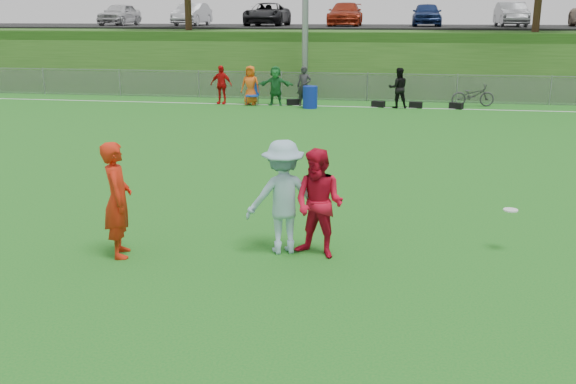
% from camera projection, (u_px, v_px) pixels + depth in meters
% --- Properties ---
extents(ground, '(120.00, 120.00, 0.00)m').
position_uv_depth(ground, '(312.00, 261.00, 10.53)').
color(ground, '#16691C').
rests_on(ground, ground).
extents(sideline_far, '(60.00, 0.10, 0.01)m').
position_uv_depth(sideline_far, '(365.00, 107.00, 27.63)').
color(sideline_far, white).
rests_on(sideline_far, ground).
extents(fence, '(58.00, 0.06, 1.30)m').
position_uv_depth(fence, '(367.00, 87.00, 29.35)').
color(fence, gray).
rests_on(fence, ground).
extents(berm, '(120.00, 18.00, 3.00)m').
position_uv_depth(berm, '(376.00, 53.00, 39.57)').
color(berm, '#204B15').
rests_on(berm, ground).
extents(parking_lot, '(120.00, 12.00, 0.10)m').
position_uv_depth(parking_lot, '(377.00, 27.00, 41.05)').
color(parking_lot, black).
rests_on(parking_lot, berm).
extents(car_row, '(32.04, 5.18, 1.44)m').
position_uv_depth(car_row, '(359.00, 14.00, 40.08)').
color(car_row, silver).
rests_on(car_row, parking_lot).
extents(spectator_row, '(8.73, 0.77, 1.69)m').
position_uv_depth(spectator_row, '(291.00, 86.00, 27.90)').
color(spectator_row, red).
rests_on(spectator_row, ground).
extents(gear_bags, '(7.60, 0.51, 0.26)m').
position_uv_depth(gear_bags, '(385.00, 104.00, 27.55)').
color(gear_bags, black).
rests_on(gear_bags, ground).
extents(player_red_left, '(0.69, 0.83, 1.94)m').
position_uv_depth(player_red_left, '(118.00, 200.00, 10.53)').
color(player_red_left, red).
rests_on(player_red_left, ground).
extents(player_red_center, '(1.07, 0.96, 1.82)m').
position_uv_depth(player_red_center, '(319.00, 204.00, 10.52)').
color(player_red_center, red).
rests_on(player_red_center, ground).
extents(player_blue, '(1.43, 1.14, 1.93)m').
position_uv_depth(player_blue, '(283.00, 197.00, 10.70)').
color(player_blue, '#92B9CB').
rests_on(player_blue, ground).
extents(frisbee, '(0.25, 0.25, 0.02)m').
position_uv_depth(frisbee, '(511.00, 210.00, 10.81)').
color(frisbee, white).
rests_on(frisbee, ground).
extents(recycling_bin, '(0.76, 0.76, 0.93)m').
position_uv_depth(recycling_bin, '(310.00, 97.00, 27.21)').
color(recycling_bin, '#0E26A0').
rests_on(recycling_bin, ground).
extents(camp_chair, '(0.58, 0.59, 0.96)m').
position_uv_depth(camp_chair, '(252.00, 99.00, 28.12)').
color(camp_chair, '#1040AD').
rests_on(camp_chair, ground).
extents(bicycle, '(1.92, 0.91, 0.97)m').
position_uv_depth(bicycle, '(473.00, 95.00, 27.73)').
color(bicycle, '#313134').
rests_on(bicycle, ground).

